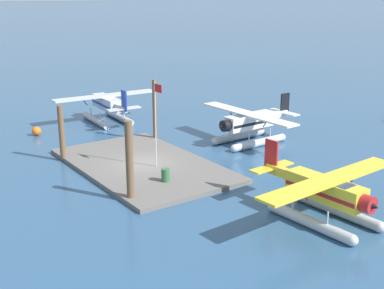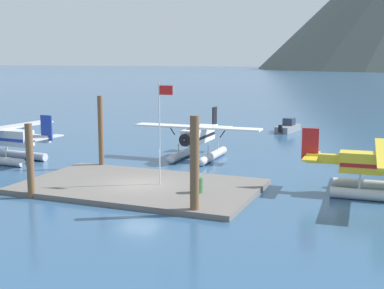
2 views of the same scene
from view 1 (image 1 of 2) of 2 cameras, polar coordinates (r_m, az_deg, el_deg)
ground_plane at (r=38.22m, az=-5.45°, el=-2.50°), size 1200.00×1200.00×0.00m
dock_platform at (r=38.17m, az=-5.45°, el=-2.29°), size 14.50×8.74×0.30m
piling_near_left at (r=40.01m, az=-14.29°, el=1.18°), size 0.43×0.43×4.34m
piling_near_right at (r=31.31m, az=-6.95°, el=-1.96°), size 0.47×0.47×5.15m
piling_far_left at (r=44.07m, az=-4.16°, el=3.77°), size 0.38×0.38×5.35m
flagpole at (r=36.16m, az=-4.00°, el=3.32°), size 0.95×0.10×6.25m
fuel_drum at (r=34.33m, az=-2.95°, el=-3.40°), size 0.62×0.62×0.88m
mooring_buoy at (r=48.21m, az=-16.90°, el=1.44°), size 0.83×0.83×0.83m
seaplane_white_bow_centre at (r=43.84m, az=6.41°, el=2.16°), size 10.43×7.98×3.84m
seaplane_yellow_stbd_fwd at (r=29.73m, az=14.60°, el=-5.49°), size 7.98×10.46×3.84m
seaplane_silver_port_fwd at (r=51.38m, az=-9.44°, el=4.20°), size 7.97×10.47×3.84m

